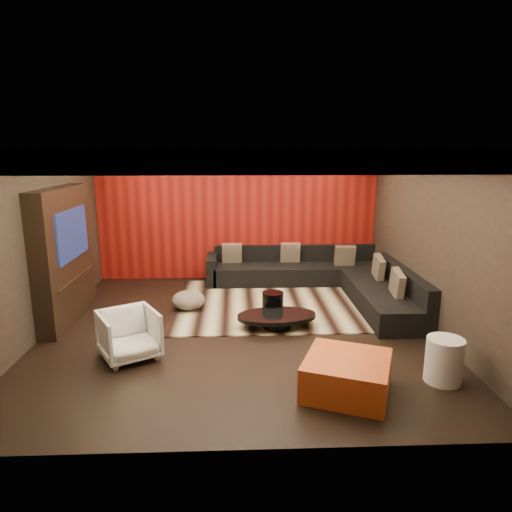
{
  "coord_description": "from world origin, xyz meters",
  "views": [
    {
      "loc": [
        -0.01,
        -6.8,
        2.79
      ],
      "look_at": [
        0.3,
        0.6,
        1.05
      ],
      "focal_mm": 32.0,
      "sensor_mm": 36.0,
      "label": 1
    }
  ],
  "objects_px": {
    "orange_ottoman": "(347,375)",
    "sectional_sofa": "(325,279)",
    "drum_stool": "(273,304)",
    "white_side_table": "(444,360)",
    "armchair": "(129,335)",
    "coffee_table": "(277,320)"
  },
  "relations": [
    {
      "from": "orange_ottoman",
      "to": "sectional_sofa",
      "type": "bearing_deg",
      "value": 82.93
    },
    {
      "from": "drum_stool",
      "to": "sectional_sofa",
      "type": "bearing_deg",
      "value": 50.03
    },
    {
      "from": "white_side_table",
      "to": "armchair",
      "type": "bearing_deg",
      "value": 168.43
    },
    {
      "from": "white_side_table",
      "to": "sectional_sofa",
      "type": "distance_m",
      "value": 3.72
    },
    {
      "from": "orange_ottoman",
      "to": "armchair",
      "type": "xyz_separation_m",
      "value": [
        -2.75,
        1.01,
        0.13
      ]
    },
    {
      "from": "sectional_sofa",
      "to": "coffee_table",
      "type": "bearing_deg",
      "value": -121.44
    },
    {
      "from": "coffee_table",
      "to": "drum_stool",
      "type": "xyz_separation_m",
      "value": [
        -0.03,
        0.47,
        0.11
      ]
    },
    {
      "from": "coffee_table",
      "to": "drum_stool",
      "type": "height_order",
      "value": "drum_stool"
    },
    {
      "from": "drum_stool",
      "to": "white_side_table",
      "type": "relative_size",
      "value": 0.76
    },
    {
      "from": "armchair",
      "to": "sectional_sofa",
      "type": "height_order",
      "value": "sectional_sofa"
    },
    {
      "from": "white_side_table",
      "to": "armchair",
      "type": "distance_m",
      "value": 4.07
    },
    {
      "from": "orange_ottoman",
      "to": "coffee_table",
      "type": "bearing_deg",
      "value": 108.12
    },
    {
      "from": "coffee_table",
      "to": "orange_ottoman",
      "type": "height_order",
      "value": "orange_ottoman"
    },
    {
      "from": "coffee_table",
      "to": "orange_ottoman",
      "type": "xyz_separation_m",
      "value": [
        0.65,
        -1.99,
        0.09
      ]
    },
    {
      "from": "coffee_table",
      "to": "sectional_sofa",
      "type": "xyz_separation_m",
      "value": [
        1.13,
        1.85,
        0.14
      ]
    },
    {
      "from": "coffee_table",
      "to": "armchair",
      "type": "bearing_deg",
      "value": -154.9
    },
    {
      "from": "coffee_table",
      "to": "armchair",
      "type": "height_order",
      "value": "armchair"
    },
    {
      "from": "coffee_table",
      "to": "orange_ottoman",
      "type": "bearing_deg",
      "value": -71.88
    },
    {
      "from": "orange_ottoman",
      "to": "sectional_sofa",
      "type": "xyz_separation_m",
      "value": [
        0.48,
        3.84,
        0.05
      ]
    },
    {
      "from": "drum_stool",
      "to": "sectional_sofa",
      "type": "distance_m",
      "value": 1.8
    },
    {
      "from": "white_side_table",
      "to": "drum_stool",
      "type": "bearing_deg",
      "value": 130.26
    },
    {
      "from": "armchair",
      "to": "sectional_sofa",
      "type": "relative_size",
      "value": 0.2
    }
  ]
}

